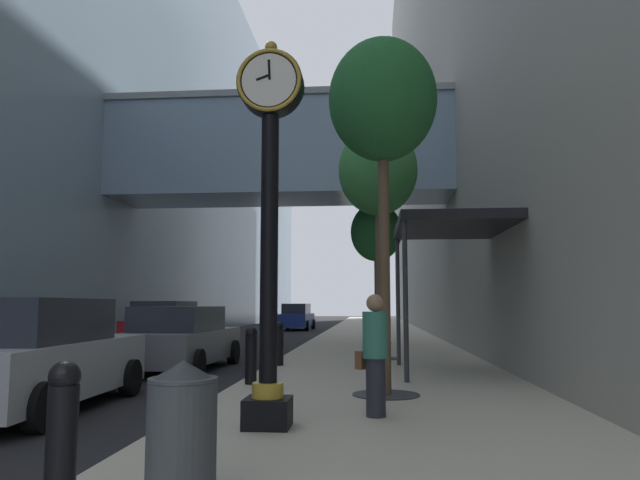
{
  "coord_description": "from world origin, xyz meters",
  "views": [
    {
      "loc": [
        2.55,
        -1.71,
        1.61
      ],
      "look_at": [
        0.83,
        18.22,
        3.81
      ],
      "focal_mm": 33.1,
      "sensor_mm": 36.0,
      "label": 1
    }
  ],
  "objects": [
    {
      "name": "ground_plane",
      "position": [
        0.0,
        27.0,
        0.0
      ],
      "size": [
        110.0,
        110.0,
        0.0
      ],
      "primitive_type": "plane",
      "color": "black",
      "rests_on": "ground"
    },
    {
      "name": "sidewalk_right",
      "position": [
        2.77,
        30.0,
        0.07
      ],
      "size": [
        5.53,
        80.0,
        0.14
      ],
      "primitive_type": "cube",
      "color": "#BCB29E",
      "rests_on": "ground"
    },
    {
      "name": "building_block_left",
      "position": [
        -11.58,
        29.91,
        12.13
      ],
      "size": [
        22.01,
        80.0,
        24.34
      ],
      "color": "#849EB2",
      "rests_on": "ground"
    },
    {
      "name": "building_block_right",
      "position": [
        10.03,
        30.0,
        18.18
      ],
      "size": [
        9.0,
        80.0,
        36.35
      ],
      "color": "gray",
      "rests_on": "ground"
    },
    {
      "name": "street_clock",
      "position": [
        1.29,
        5.47,
        2.81
      ],
      "size": [
        0.84,
        0.55,
        4.85
      ],
      "color": "black",
      "rests_on": "sidewalk_right"
    },
    {
      "name": "bollard_nearest",
      "position": [
        0.3,
        2.51,
        0.69
      ],
      "size": [
        0.23,
        0.23,
        1.06
      ],
      "color": "black",
      "rests_on": "sidewalk_right"
    },
    {
      "name": "bollard_third",
      "position": [
        0.3,
        9.3,
        0.69
      ],
      "size": [
        0.23,
        0.23,
        1.06
      ],
      "color": "black",
      "rests_on": "sidewalk_right"
    },
    {
      "name": "bollard_fourth",
      "position": [
        0.3,
        12.7,
        0.69
      ],
      "size": [
        0.23,
        0.23,
        1.06
      ],
      "color": "black",
      "rests_on": "sidewalk_right"
    },
    {
      "name": "street_tree_near",
      "position": [
        2.78,
        8.15,
        5.05
      ],
      "size": [
        1.86,
        1.86,
        6.04
      ],
      "color": "#333335",
      "rests_on": "sidewalk_right"
    },
    {
      "name": "street_tree_mid_near",
      "position": [
        2.78,
        14.72,
        5.35
      ],
      "size": [
        2.23,
        2.23,
        6.53
      ],
      "color": "#333335",
      "rests_on": "sidewalk_right"
    },
    {
      "name": "street_tree_mid_far",
      "position": [
        2.78,
        21.29,
        4.4
      ],
      "size": [
        2.0,
        2.0,
        5.45
      ],
      "color": "#333335",
      "rests_on": "sidewalk_right"
    },
    {
      "name": "trash_bin",
      "position": [
        1.13,
        2.72,
        0.68
      ],
      "size": [
        0.53,
        0.53,
        1.05
      ],
      "color": "#383D42",
      "rests_on": "sidewalk_right"
    },
    {
      "name": "pedestrian_walking",
      "position": [
        2.59,
        6.29,
        0.98
      ],
      "size": [
        0.52,
        0.5,
        1.61
      ],
      "color": "#23232D",
      "rests_on": "sidewalk_right"
    },
    {
      "name": "storefront_awning",
      "position": [
        4.29,
        11.41,
        3.28
      ],
      "size": [
        2.4,
        3.6,
        3.3
      ],
      "color": "black",
      "rests_on": "sidewalk_right"
    },
    {
      "name": "car_red_near",
      "position": [
        -4.75,
        18.98,
        0.83
      ],
      "size": [
        2.1,
        4.18,
        1.73
      ],
      "color": "#AD191E",
      "rests_on": "ground"
    },
    {
      "name": "car_blue_mid",
      "position": [
        -2.21,
        36.18,
        0.81
      ],
      "size": [
        2.04,
        4.56,
        1.67
      ],
      "color": "navy",
      "rests_on": "ground"
    },
    {
      "name": "car_grey_far",
      "position": [
        -2.17,
        12.73,
        0.77
      ],
      "size": [
        2.13,
        4.69,
        1.56
      ],
      "color": "slate",
      "rests_on": "ground"
    },
    {
      "name": "car_silver_trailing",
      "position": [
        -2.61,
        6.99,
        0.82
      ],
      "size": [
        2.22,
        4.54,
        1.7
      ],
      "color": "#B7BABF",
      "rests_on": "ground"
    }
  ]
}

